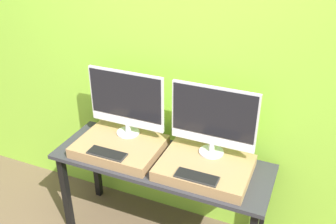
% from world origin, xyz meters
% --- Properties ---
extents(wall_back, '(8.00, 0.04, 2.60)m').
position_xyz_m(wall_back, '(0.00, 0.63, 1.30)').
color(wall_back, '#8CC638').
rests_on(wall_back, ground_plane).
extents(workbench, '(1.59, 0.56, 0.73)m').
position_xyz_m(workbench, '(0.00, 0.28, 0.64)').
color(workbench, '#2D2D33').
rests_on(workbench, ground_plane).
extents(wooden_riser_left, '(0.62, 0.47, 0.08)m').
position_xyz_m(wooden_riser_left, '(-0.33, 0.27, 0.77)').
color(wooden_riser_left, '#99754C').
rests_on(wooden_riser_left, workbench).
extents(monitor_left, '(0.60, 0.18, 0.51)m').
position_xyz_m(monitor_left, '(-0.33, 0.40, 1.09)').
color(monitor_left, silver).
rests_on(monitor_left, wooden_riser_left).
extents(keyboard_left, '(0.28, 0.11, 0.01)m').
position_xyz_m(keyboard_left, '(-0.33, 0.09, 0.82)').
color(keyboard_left, '#2D2D2D').
rests_on(keyboard_left, wooden_riser_left).
extents(wooden_riser_right, '(0.62, 0.47, 0.08)m').
position_xyz_m(wooden_riser_right, '(0.33, 0.27, 0.77)').
color(wooden_riser_right, '#99754C').
rests_on(wooden_riser_right, workbench).
extents(monitor_right, '(0.60, 0.18, 0.51)m').
position_xyz_m(monitor_right, '(0.33, 0.40, 1.09)').
color(monitor_right, silver).
rests_on(monitor_right, wooden_riser_right).
extents(keyboard_right, '(0.28, 0.11, 0.01)m').
position_xyz_m(keyboard_right, '(0.33, 0.09, 0.82)').
color(keyboard_right, '#2D2D2D').
rests_on(keyboard_right, wooden_riser_right).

